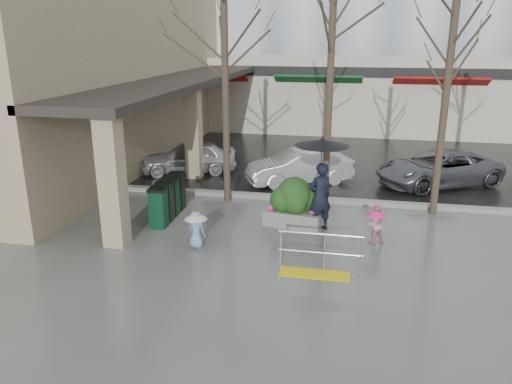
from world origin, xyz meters
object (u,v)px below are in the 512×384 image
(car_b, at_px, (299,167))
(handrail, at_px, (318,260))
(planter, at_px, (294,203))
(news_boxes, at_px, (168,199))
(tree_mideast, at_px, (451,49))
(tree_midwest, at_px, (332,35))
(woman, at_px, (321,176))
(car_c, at_px, (438,168))
(child_pink, at_px, (375,222))
(child_blue, at_px, (196,225))
(tree_west, at_px, (225,40))
(car_a, at_px, (189,157))

(car_b, bearing_deg, handrail, -16.99)
(planter, height_order, news_boxes, planter)
(tree_mideast, xyz_separation_m, planter, (-4.06, -1.81, -4.18))
(tree_midwest, distance_m, tree_mideast, 3.32)
(planter, distance_m, car_b, 4.24)
(woman, xyz_separation_m, car_c, (3.87, 5.19, -0.93))
(handrail, bearing_deg, car_b, 99.89)
(tree_mideast, bearing_deg, child_pink, -124.39)
(child_pink, xyz_separation_m, car_b, (-2.57, 5.09, 0.04))
(news_boxes, bearing_deg, handrail, -33.04)
(planter, height_order, car_c, planter)
(car_c, bearing_deg, news_boxes, -87.35)
(handrail, xyz_separation_m, woman, (-0.19, 2.78, 1.18))
(child_blue, relative_size, car_b, 0.26)
(tree_west, bearing_deg, child_blue, -87.21)
(tree_midwest, distance_m, woman, 4.20)
(tree_west, bearing_deg, car_c, 24.27)
(tree_midwest, xyz_separation_m, woman, (-0.03, -2.02, -3.68))
(handrail, distance_m, tree_west, 7.52)
(handrail, bearing_deg, woman, 93.89)
(handrail, height_order, woman, woman)
(handrail, xyz_separation_m, tree_mideast, (3.14, 4.80, 4.48))
(car_a, distance_m, car_c, 9.39)
(news_boxes, bearing_deg, tree_west, 54.18)
(woman, distance_m, car_c, 6.55)
(woman, height_order, car_c, woman)
(child_pink, distance_m, child_blue, 4.64)
(car_a, bearing_deg, child_pink, 31.41)
(tree_midwest, height_order, car_b, tree_midwest)
(child_blue, relative_size, car_a, 0.27)
(child_pink, bearing_deg, tree_midwest, -87.73)
(tree_west, height_order, planter, tree_west)
(handrail, distance_m, car_b, 7.33)
(child_blue, height_order, car_b, car_b)
(tree_west, bearing_deg, planter, -36.52)
(child_blue, bearing_deg, planter, -117.69)
(tree_west, relative_size, child_pink, 6.49)
(tree_midwest, relative_size, child_blue, 6.99)
(car_a, bearing_deg, car_c, 71.40)
(car_a, height_order, car_c, same)
(handrail, relative_size, woman, 0.72)
(child_blue, distance_m, car_a, 7.34)
(child_pink, bearing_deg, news_boxes, -33.78)
(planter, distance_m, news_boxes, 3.76)
(planter, bearing_deg, news_boxes, -178.37)
(handrail, height_order, child_blue, handrail)
(tree_midwest, xyz_separation_m, car_a, (-5.54, 3.03, -4.60))
(child_pink, relative_size, car_a, 0.28)
(child_blue, height_order, news_boxes, news_boxes)
(tree_west, relative_size, tree_mideast, 1.05)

